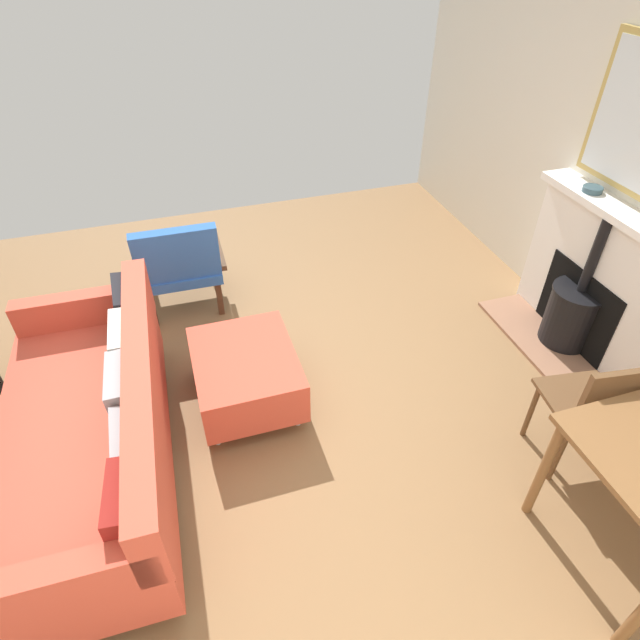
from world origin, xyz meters
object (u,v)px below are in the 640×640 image
at_px(dining_chair_near_fireplace, 594,405).
at_px(mantel_bowl_near, 593,189).
at_px(sofa, 96,430).
at_px(fireplace, 590,290).
at_px(ottoman, 246,373).
at_px(armchair_accent, 179,263).

bearing_deg(dining_chair_near_fireplace, mantel_bowl_near, -121.87).
bearing_deg(sofa, fireplace, -177.02).
distance_m(mantel_bowl_near, sofa, 3.42).
distance_m(ottoman, armchair_accent, 1.17).
relative_size(mantel_bowl_near, sofa, 0.07).
bearing_deg(fireplace, mantel_bowl_near, -91.53).
height_order(armchair_accent, dining_chair_near_fireplace, dining_chair_near_fireplace).
height_order(sofa, ottoman, sofa).
bearing_deg(ottoman, dining_chair_near_fireplace, 147.98).
height_order(fireplace, mantel_bowl_near, mantel_bowl_near).
xyz_separation_m(fireplace, mantel_bowl_near, (-0.01, -0.28, 0.63)).
bearing_deg(fireplace, sofa, 2.98).
xyz_separation_m(fireplace, sofa, (3.30, 0.17, -0.11)).
height_order(ottoman, armchair_accent, armchair_accent).
distance_m(sofa, ottoman, 0.93).
relative_size(mantel_bowl_near, ottoman, 0.17).
height_order(fireplace, armchair_accent, fireplace).
bearing_deg(ottoman, fireplace, 176.89).
relative_size(fireplace, armchair_accent, 1.62).
bearing_deg(fireplace, ottoman, -3.11).
height_order(mantel_bowl_near, armchair_accent, mantel_bowl_near).
height_order(mantel_bowl_near, dining_chair_near_fireplace, mantel_bowl_near).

